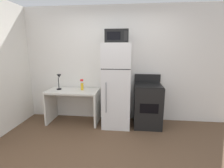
{
  "coord_description": "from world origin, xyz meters",
  "views": [
    {
      "loc": [
        0.29,
        -2.15,
        1.66
      ],
      "look_at": [
        -0.06,
        1.1,
        0.97
      ],
      "focal_mm": 26.54,
      "sensor_mm": 36.0,
      "label": 1
    }
  ],
  "objects": [
    {
      "name": "ground_plane",
      "position": [
        0.0,
        0.0,
        0.0
      ],
      "size": [
        12.0,
        12.0,
        0.0
      ],
      "primitive_type": "plane",
      "color": "brown"
    },
    {
      "name": "wall_back_white",
      "position": [
        0.0,
        1.7,
        1.3
      ],
      "size": [
        5.0,
        0.1,
        2.6
      ],
      "primitive_type": "cube",
      "color": "white",
      "rests_on": "ground"
    },
    {
      "name": "desk",
      "position": [
        -0.97,
        1.33,
        0.52
      ],
      "size": [
        1.14,
        0.59,
        0.75
      ],
      "color": "silver",
      "rests_on": "ground"
    },
    {
      "name": "desk_lamp",
      "position": [
        -1.3,
        1.37,
        0.99
      ],
      "size": [
        0.14,
        0.12,
        0.35
      ],
      "color": "black",
      "rests_on": "desk"
    },
    {
      "name": "spray_bottle",
      "position": [
        -0.77,
        1.38,
        0.85
      ],
      "size": [
        0.06,
        0.06,
        0.25
      ],
      "color": "yellow",
      "rests_on": "desk"
    },
    {
      "name": "refrigerator",
      "position": [
        0.02,
        1.31,
        0.89
      ],
      "size": [
        0.58,
        0.67,
        1.78
      ],
      "color": "white",
      "rests_on": "ground"
    },
    {
      "name": "microwave",
      "position": [
        0.02,
        1.29,
        1.91
      ],
      "size": [
        0.46,
        0.35,
        0.26
      ],
      "color": "black",
      "rests_on": "refrigerator"
    },
    {
      "name": "oven_range",
      "position": [
        0.69,
        1.33,
        0.47
      ],
      "size": [
        0.58,
        0.61,
        1.1
      ],
      "color": "black",
      "rests_on": "ground"
    }
  ]
}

